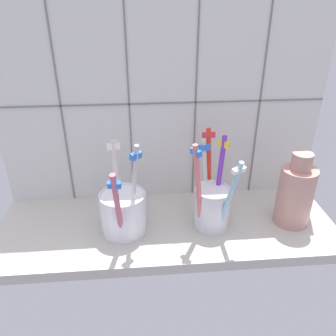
# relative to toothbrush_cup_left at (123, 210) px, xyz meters

# --- Properties ---
(counter_slab) EXTENTS (0.64, 0.22, 0.02)m
(counter_slab) POSITION_rel_toothbrush_cup_left_xyz_m (0.08, 0.01, -0.05)
(counter_slab) COLOR #BCB7AD
(counter_slab) RESTS_ON ground
(tile_wall_back) EXTENTS (0.64, 0.02, 0.45)m
(tile_wall_back) POSITION_rel_toothbrush_cup_left_xyz_m (0.08, 0.13, 0.16)
(tile_wall_back) COLOR silver
(tile_wall_back) RESTS_ON ground
(toothbrush_cup_left) EXTENTS (0.08, 0.14, 0.18)m
(toothbrush_cup_left) POSITION_rel_toothbrush_cup_left_xyz_m (0.00, 0.00, 0.00)
(toothbrush_cup_left) COLOR white
(toothbrush_cup_left) RESTS_ON counter_slab
(toothbrush_cup_right) EXTENTS (0.09, 0.13, 0.18)m
(toothbrush_cup_right) POSITION_rel_toothbrush_cup_left_xyz_m (0.16, 0.00, 0.01)
(toothbrush_cup_right) COLOR silver
(toothbrush_cup_right) RESTS_ON counter_slab
(ceramic_vase) EXTENTS (0.07, 0.07, 0.15)m
(ceramic_vase) POSITION_rel_toothbrush_cup_left_xyz_m (0.32, -0.00, 0.02)
(ceramic_vase) COLOR tan
(ceramic_vase) RESTS_ON counter_slab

